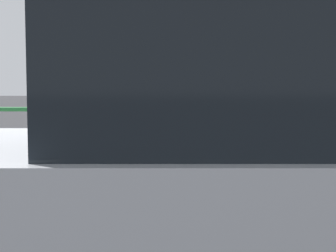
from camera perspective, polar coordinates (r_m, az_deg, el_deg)
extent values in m
cube|color=#9E9B93|center=(5.52, -2.83, -9.67)|extent=(36.00, 2.96, 0.14)
cylinder|color=slate|center=(4.22, -3.92, -5.77)|extent=(0.07, 0.07, 1.05)
cylinder|color=black|center=(4.16, -3.97, 3.27)|extent=(0.15, 0.15, 0.28)
sphere|color=silver|center=(4.16, -3.98, 5.57)|extent=(0.15, 0.15, 0.15)
cube|color=black|center=(4.08, -4.05, 4.12)|extent=(0.09, 0.01, 0.07)
cube|color=green|center=(4.08, -4.04, 2.55)|extent=(0.09, 0.01, 0.09)
cylinder|color=slate|center=(4.42, 3.60, -7.07)|extent=(0.15, 0.15, 0.79)
cylinder|color=slate|center=(4.36, 1.09, -7.22)|extent=(0.15, 0.15, 0.79)
cube|color=black|center=(4.30, 2.39, 1.86)|extent=(0.46, 0.33, 0.59)
sphere|color=#936B4C|center=(4.30, 2.40, 7.20)|extent=(0.21, 0.21, 0.21)
cylinder|color=black|center=(4.38, 5.49, 2.11)|extent=(0.09, 0.09, 0.56)
cylinder|color=black|center=(4.09, -0.32, 2.98)|extent=(0.20, 0.40, 0.51)
cube|color=#B7BABF|center=(2.84, 9.57, -9.81)|extent=(4.54, 1.91, 0.80)
cube|color=black|center=(2.76, 10.79, 4.87)|extent=(2.14, 1.65, 0.64)
cylinder|color=black|center=(3.81, -15.35, -12.45)|extent=(0.65, 0.24, 0.64)
cylinder|color=#1E602D|center=(6.64, -2.04, 1.89)|extent=(24.00, 0.06, 0.06)
cylinder|color=#1E602D|center=(6.67, -2.03, -1.90)|extent=(24.00, 0.05, 0.05)
cylinder|color=#1E602D|center=(6.80, -9.83, -2.26)|extent=(0.06, 0.06, 0.98)
cylinder|color=#1E602D|center=(6.69, 5.90, -2.33)|extent=(0.06, 0.06, 0.98)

